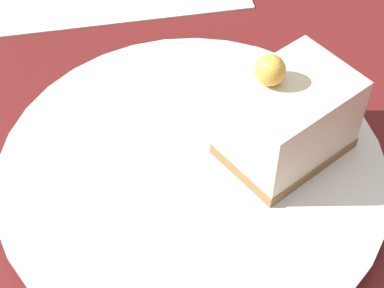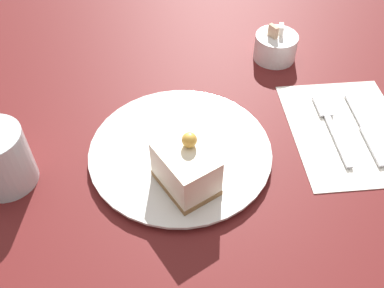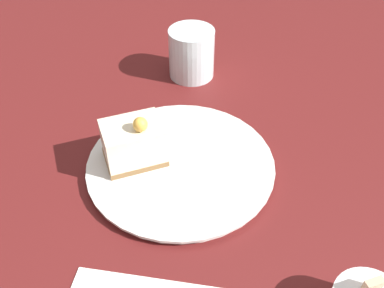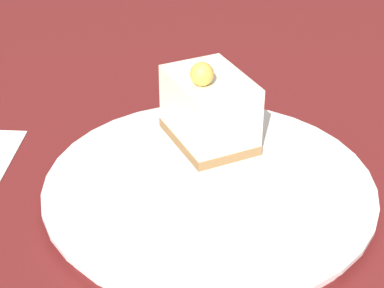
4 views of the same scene
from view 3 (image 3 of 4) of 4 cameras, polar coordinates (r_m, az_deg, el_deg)
The scene contains 4 objects.
ground_plane at distance 0.63m, azimuth 2.11°, elevation -2.65°, with size 4.00×4.00×0.00m, color #5B1919.
plate at distance 0.62m, azimuth -1.51°, elevation -2.84°, with size 0.27×0.27×0.01m.
cake_slice at distance 0.60m, azimuth -7.79°, elevation 0.06°, with size 0.08×0.10×0.08m.
drinking_glass at distance 0.79m, azimuth -0.07°, elevation 12.00°, with size 0.08×0.08×0.09m.
Camera 3 is at (0.44, -0.04, 0.45)m, focal length 40.00 mm.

